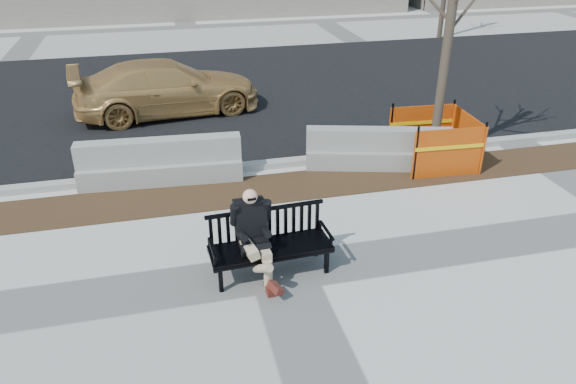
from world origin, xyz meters
name	(u,v)px	position (x,y,z in m)	size (l,w,h in m)	color
ground	(282,271)	(0.00, 0.00, 0.00)	(120.00, 120.00, 0.00)	beige
mulch_strip	(250,191)	(0.00, 2.60, 0.00)	(40.00, 1.20, 0.02)	#47301C
asphalt_street	(212,93)	(0.00, 8.80, 0.00)	(60.00, 10.40, 0.01)	black
curb	(242,167)	(0.00, 3.55, 0.06)	(60.00, 0.25, 0.12)	#9E9B93
bench	(271,272)	(-0.16, 0.01, 0.00)	(1.76, 0.63, 0.94)	black
seated_man	(254,273)	(-0.40, 0.05, 0.00)	(0.56, 0.93, 1.30)	black
tree_fence	(431,163)	(3.86, 2.97, 0.00)	(2.19, 2.19, 5.46)	#F05D0D
sedan	(170,113)	(-1.25, 7.37, 0.00)	(1.87, 4.59, 1.33)	tan
jersey_barrier_left	(163,181)	(-1.57, 3.40, 0.00)	(3.05, 0.61, 0.87)	#99978F
jersey_barrier_right	(377,167)	(2.70, 3.06, 0.00)	(2.90, 0.58, 0.83)	gray
far_tree_right	(439,38)	(9.70, 13.96, 0.00)	(2.13, 2.13, 5.75)	#493A2F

